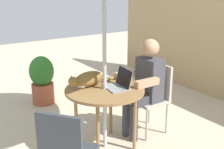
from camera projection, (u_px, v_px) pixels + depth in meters
ground_plane at (105, 147)px, 3.50m from camera, size 14.00×14.00×0.00m
patio_table at (105, 95)px, 3.30m from camera, size 0.90×0.90×0.74m
chair_occupied at (154, 93)px, 3.75m from camera, size 0.40×0.40×0.90m
person_seated at (145, 82)px, 3.61m from camera, size 0.48×0.48×1.24m
laptop at (120, 82)px, 3.30m from camera, size 0.33×0.29×0.21m
cat at (87, 80)px, 3.33m from camera, size 0.26×0.65×0.17m
potted_plant_near_fence at (42, 79)px, 4.67m from camera, size 0.39×0.39×0.79m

